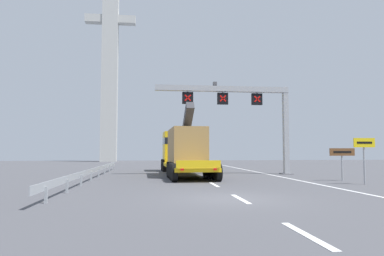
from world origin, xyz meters
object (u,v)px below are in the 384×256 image
overhead_lane_gantry (242,104)px  tourist_info_sign_brown (342,156)px  heavy_haul_truck_yellow (183,150)px  bridge_pylon_distant (110,45)px  exit_sign_yellow (364,150)px

overhead_lane_gantry → tourist_info_sign_brown: bearing=-53.9°
heavy_haul_truck_yellow → bridge_pylon_distant: 40.82m
overhead_lane_gantry → heavy_haul_truck_yellow: 6.12m
heavy_haul_truck_yellow → exit_sign_yellow: size_ratio=5.43×
overhead_lane_gantry → tourist_info_sign_brown: (4.72, -6.46, -4.10)m
exit_sign_yellow → tourist_info_sign_brown: (0.06, 2.41, -0.36)m
bridge_pylon_distant → exit_sign_yellow: bearing=-66.3°
exit_sign_yellow → tourist_info_sign_brown: exit_sign_yellow is taller
heavy_haul_truck_yellow → exit_sign_yellow: (9.38, -10.14, -0.05)m
overhead_lane_gantry → heavy_haul_truck_yellow: size_ratio=0.79×
heavy_haul_truck_yellow → tourist_info_sign_brown: size_ratio=6.91×
heavy_haul_truck_yellow → tourist_info_sign_brown: heavy_haul_truck_yellow is taller
heavy_haul_truck_yellow → tourist_info_sign_brown: 12.21m
heavy_haul_truck_yellow → exit_sign_yellow: bearing=-47.2°
heavy_haul_truck_yellow → bridge_pylon_distant: bridge_pylon_distant is taller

